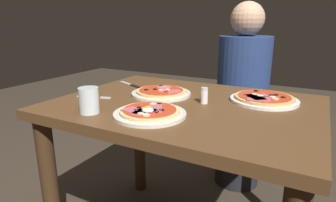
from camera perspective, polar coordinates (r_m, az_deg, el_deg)
name	(u,v)px	position (r m, az deg, el deg)	size (l,w,h in m)	color
dining_table	(185,131)	(1.23, 3.38, -5.99)	(1.06, 0.80, 0.74)	brown
pizza_foreground	(150,113)	(1.02, -3.69, -2.31)	(0.26, 0.26, 0.05)	silver
pizza_across_left	(161,92)	(1.31, -1.37, 1.72)	(0.27, 0.27, 0.03)	silver
pizza_across_right	(264,99)	(1.27, 18.62, 0.43)	(0.28, 0.28, 0.03)	white
water_glass_near	(89,102)	(1.08, -15.49, -0.20)	(0.07, 0.07, 0.10)	silver
fork	(91,97)	(1.31, -15.12, 0.82)	(0.16, 0.06, 0.00)	silver
knife	(132,85)	(1.51, -7.27, 3.20)	(0.19, 0.10, 0.01)	silver
salt_shaker	(204,96)	(1.17, 7.25, 1.06)	(0.03, 0.03, 0.07)	white
diner_person	(241,103)	(1.88, 14.45, -0.38)	(0.32, 0.32, 1.18)	black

